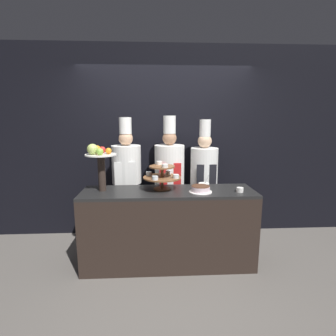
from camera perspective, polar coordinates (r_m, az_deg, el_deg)
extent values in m
plane|color=#5B5651|center=(3.20, 0.40, -22.53)|extent=(14.00, 14.00, 0.00)
cube|color=black|center=(3.94, -0.68, 5.55)|extent=(10.00, 0.06, 2.80)
cube|color=black|center=(3.24, 0.10, -13.14)|extent=(2.02, 0.57, 0.89)
cube|color=black|center=(3.08, 0.10, -5.24)|extent=(2.02, 0.57, 0.03)
cylinder|color=brown|center=(3.12, -1.29, -4.56)|extent=(0.20, 0.20, 0.02)
cylinder|color=brown|center=(3.09, -1.30, -2.15)|extent=(0.04, 0.04, 0.28)
cylinder|color=brown|center=(3.09, -1.30, -2.07)|extent=(0.45, 0.45, 0.02)
cylinder|color=brown|center=(3.06, -1.31, 0.31)|extent=(0.30, 0.30, 0.02)
cylinder|color=silver|center=(2.93, -2.84, -2.18)|extent=(0.07, 0.07, 0.04)
cylinder|color=beige|center=(2.93, -2.84, -2.31)|extent=(0.06, 0.06, 0.03)
cylinder|color=silver|center=(3.01, 1.72, -1.82)|extent=(0.07, 0.07, 0.04)
cylinder|color=gold|center=(3.01, 1.72, -1.94)|extent=(0.06, 0.06, 0.03)
cylinder|color=silver|center=(3.23, 0.09, -0.91)|extent=(0.07, 0.07, 0.04)
cylinder|color=red|center=(3.24, 0.09, -1.03)|extent=(0.06, 0.06, 0.03)
cylinder|color=silver|center=(3.16, -4.17, -1.22)|extent=(0.07, 0.07, 0.04)
cylinder|color=green|center=(3.16, -4.17, -1.34)|extent=(0.06, 0.06, 0.03)
cylinder|color=white|center=(2.96, -0.67, 0.50)|extent=(0.07, 0.07, 0.04)
cylinder|color=white|center=(3.15, -1.92, 1.14)|extent=(0.07, 0.07, 0.04)
cylinder|color=#2D231E|center=(3.12, -14.22, -1.10)|extent=(0.08, 0.08, 0.42)
cylinder|color=white|center=(3.08, -14.41, 2.82)|extent=(0.36, 0.36, 0.01)
sphere|color=orange|center=(3.06, -12.81, 3.64)|extent=(0.07, 0.07, 0.07)
sphere|color=red|center=(3.16, -14.11, 3.86)|extent=(0.08, 0.08, 0.08)
sphere|color=orange|center=(3.16, -15.21, 3.93)|extent=(0.09, 0.09, 0.09)
sphere|color=#ADC160|center=(3.06, -16.10, 3.95)|extent=(0.12, 0.12, 0.12)
sphere|color=#84B742|center=(2.99, -14.61, 3.45)|extent=(0.08, 0.08, 0.08)
cylinder|color=white|center=(3.04, 7.08, -5.14)|extent=(0.26, 0.26, 0.01)
cylinder|color=silver|center=(3.03, 7.09, -4.53)|extent=(0.21, 0.21, 0.06)
cylinder|color=#472819|center=(3.02, 7.11, -3.92)|extent=(0.21, 0.21, 0.01)
cylinder|color=white|center=(3.12, 15.40, -4.59)|extent=(0.08, 0.08, 0.05)
cylinder|color=white|center=(3.28, 7.78, -3.66)|extent=(0.13, 0.13, 0.04)
cylinder|color=#BCBCC1|center=(3.27, 8.43, -2.52)|extent=(0.05, 0.01, 0.11)
cube|color=black|center=(3.80, -8.71, -9.66)|extent=(0.30, 0.16, 0.88)
cylinder|color=white|center=(3.61, -9.03, 0.79)|extent=(0.40, 0.40, 0.51)
cube|color=white|center=(3.45, -9.29, -1.43)|extent=(0.28, 0.01, 0.33)
sphere|color=tan|center=(3.57, -9.19, 6.37)|extent=(0.19, 0.19, 0.19)
cylinder|color=white|center=(3.56, -9.28, 9.11)|extent=(0.16, 0.16, 0.22)
cube|color=black|center=(3.79, 0.32, -9.95)|extent=(0.30, 0.17, 0.83)
cylinder|color=white|center=(3.61, 0.33, 0.51)|extent=(0.41, 0.41, 0.57)
cube|color=red|center=(3.44, 0.52, -1.92)|extent=(0.28, 0.01, 0.36)
sphere|color=#A37556|center=(3.56, 0.33, 6.52)|extent=(0.19, 0.19, 0.19)
cylinder|color=white|center=(3.55, 0.34, 9.42)|extent=(0.16, 0.16, 0.24)
cube|color=black|center=(3.85, 7.60, -9.73)|extent=(0.28, 0.16, 0.83)
cylinder|color=white|center=(3.67, 7.86, 0.26)|extent=(0.38, 0.38, 0.53)
cube|color=black|center=(3.52, 8.37, -1.96)|extent=(0.26, 0.01, 0.34)
sphere|color=#DBB28E|center=(3.62, 8.01, 5.83)|extent=(0.19, 0.19, 0.19)
cylinder|color=white|center=(3.61, 8.08, 8.62)|extent=(0.15, 0.15, 0.23)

